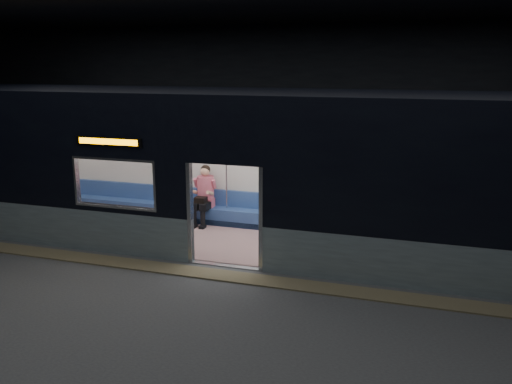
% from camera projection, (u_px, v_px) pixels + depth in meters
% --- Properties ---
extents(station_floor, '(24.00, 14.00, 0.01)m').
position_uv_depth(station_floor, '(205.00, 287.00, 9.75)').
color(station_floor, '#47494C').
rests_on(station_floor, ground).
extents(station_envelope, '(24.00, 14.00, 5.00)m').
position_uv_depth(station_envelope, '(200.00, 79.00, 8.89)').
color(station_envelope, black).
rests_on(station_envelope, station_floor).
extents(tactile_strip, '(22.80, 0.50, 0.03)m').
position_uv_depth(tactile_strip, '(216.00, 275.00, 10.25)').
color(tactile_strip, '#8C7F59').
rests_on(tactile_strip, station_floor).
extents(metro_car, '(18.00, 3.04, 3.35)m').
position_uv_depth(metro_car, '(249.00, 162.00, 11.67)').
color(metro_car, '#91A7AD').
rests_on(metro_car, station_floor).
extents(passenger, '(0.43, 0.74, 1.45)m').
position_uv_depth(passenger, '(204.00, 192.00, 13.28)').
color(passenger, black).
rests_on(passenger, metro_car).
extents(handbag, '(0.31, 0.28, 0.14)m').
position_uv_depth(handbag, '(201.00, 200.00, 13.09)').
color(handbag, black).
rests_on(handbag, passenger).
extents(transit_map, '(1.01, 0.03, 0.66)m').
position_uv_depth(transit_map, '(301.00, 169.00, 12.72)').
color(transit_map, white).
rests_on(transit_map, metro_car).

